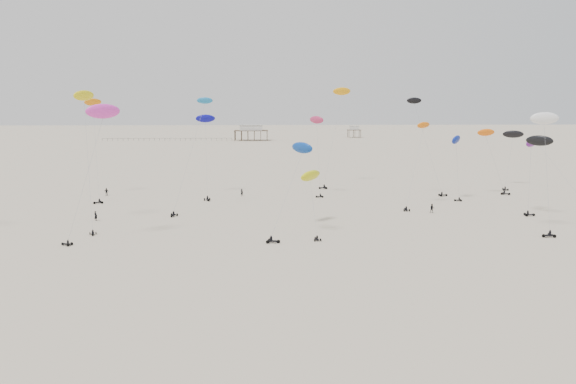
{
  "coord_description": "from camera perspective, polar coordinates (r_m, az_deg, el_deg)",
  "views": [
    {
      "loc": [
        -4.54,
        -2.66,
        20.8
      ],
      "look_at": [
        0.0,
        88.0,
        7.0
      ],
      "focal_mm": 35.0,
      "sensor_mm": 36.0,
      "label": 1
    }
  ],
  "objects": [
    {
      "name": "ground_plane",
      "position": [
        203.78,
        -1.58,
        2.78
      ],
      "size": [
        900.0,
        900.0,
        0.0
      ],
      "primitive_type": "plane",
      "color": "beige"
    },
    {
      "name": "pavilion_main",
      "position": [
        353.1,
        -3.77,
        5.94
      ],
      "size": [
        21.0,
        13.0,
        9.8
      ],
      "color": "brown",
      "rests_on": "ground"
    },
    {
      "name": "pavilion_small",
      "position": [
        388.45,
        6.74,
        6.03
      ],
      "size": [
        9.0,
        7.0,
        8.0
      ],
      "color": "brown",
      "rests_on": "ground"
    },
    {
      "name": "pier_fence",
      "position": [
        357.87,
        -12.15,
        5.25
      ],
      "size": [
        80.2,
        0.2,
        1.5
      ],
      "color": "black",
      "rests_on": "ground"
    },
    {
      "name": "rig_0",
      "position": [
        134.37,
        -8.34,
        5.56
      ],
      "size": [
        4.91,
        14.63,
        20.44
      ],
      "rotation": [
        0.0,
        0.0,
        3.48
      ],
      "color": "black",
      "rests_on": "ground"
    },
    {
      "name": "rig_1",
      "position": [
        120.23,
        13.05,
        4.02
      ],
      "size": [
        7.86,
        10.41,
        18.49
      ],
      "rotation": [
        0.0,
        0.0,
        6.3
      ],
      "color": "black",
      "rests_on": "ground"
    },
    {
      "name": "rig_2",
      "position": [
        133.57,
        2.98,
        5.89
      ],
      "size": [
        4.06,
        9.04,
        18.82
      ],
      "rotation": [
        0.0,
        0.0,
        1.84
      ],
      "color": "black",
      "rests_on": "ground"
    },
    {
      "name": "rig_3",
      "position": [
        114.81,
        -9.7,
        4.71
      ],
      "size": [
        7.87,
        14.26,
        24.76
      ],
      "rotation": [
        0.0,
        0.0,
        2.91
      ],
      "color": "black",
      "rests_on": "ground"
    },
    {
      "name": "rig_4",
      "position": [
        142.07,
        19.96,
        4.08
      ],
      "size": [
        8.49,
        3.71,
        15.89
      ],
      "rotation": [
        0.0,
        0.0,
        3.97
      ],
      "color": "black",
      "rests_on": "ground"
    },
    {
      "name": "rig_6",
      "position": [
        106.35,
        -19.93,
        7.43
      ],
      "size": [
        6.65,
        15.52,
        25.12
      ],
      "rotation": [
        0.0,
        0.0,
        3.35
      ],
      "color": "black",
      "rests_on": "ground"
    },
    {
      "name": "rig_7",
      "position": [
        119.27,
        23.43,
        2.62
      ],
      "size": [
        4.71,
        6.73,
        14.83
      ],
      "rotation": [
        0.0,
        0.0,
        4.54
      ],
      "color": "black",
      "rests_on": "ground"
    },
    {
      "name": "rig_8",
      "position": [
        99.58,
        2.34,
        1.17
      ],
      "size": [
        5.36,
        17.76,
        15.64
      ],
      "rotation": [
        0.0,
        0.0,
        0.23
      ],
      "color": "black",
      "rests_on": "ground"
    },
    {
      "name": "rig_9",
      "position": [
        101.46,
        24.7,
        4.16
      ],
      "size": [
        4.81,
        6.88,
        20.05
      ],
      "rotation": [
        0.0,
        0.0,
        1.76
      ],
      "color": "black",
      "rests_on": "ground"
    },
    {
      "name": "rig_10",
      "position": [
        131.59,
        16.73,
        4.38
      ],
      "size": [
        4.31,
        6.06,
        14.73
      ],
      "rotation": [
        0.0,
        0.0,
        1.52
      ],
      "color": "black",
      "rests_on": "ground"
    },
    {
      "name": "rig_11",
      "position": [
        135.3,
        13.88,
        5.07
      ],
      "size": [
        9.76,
        3.53,
        23.08
      ],
      "rotation": [
        0.0,
        0.0,
        4.76
      ],
      "color": "black",
      "rests_on": "ground"
    },
    {
      "name": "rig_12",
      "position": [
        138.01,
        -19.08,
        6.23
      ],
      "size": [
        7.72,
        17.79,
        25.42
      ],
      "rotation": [
        0.0,
        0.0,
        2.19
      ],
      "color": "black",
      "rests_on": "ground"
    },
    {
      "name": "rig_13",
      "position": [
        152.85,
        5.11,
        8.28
      ],
      "size": [
        10.22,
        15.26,
        27.43
      ],
      "rotation": [
        0.0,
        0.0,
        1.76
      ],
      "color": "black",
      "rests_on": "ground"
    },
    {
      "name": "rig_14",
      "position": [
        89.38,
        0.64,
        2.04
      ],
      "size": [
        8.32,
        8.99,
        15.66
      ],
      "rotation": [
        0.0,
        0.0,
        4.42
      ],
      "color": "black",
      "rests_on": "ground"
    },
    {
      "name": "rig_15",
      "position": [
        159.75,
        21.8,
        4.76
      ],
      "size": [
        9.48,
        12.86,
        16.51
      ],
      "rotation": [
        0.0,
        0.0,
        0.08
      ],
      "color": "black",
      "rests_on": "ground"
    },
    {
      "name": "rig_16",
      "position": [
        116.17,
        24.82,
        3.82
      ],
      "size": [
        9.36,
        15.91,
        18.93
      ],
      "rotation": [
        0.0,
        0.0,
        5.39
      ],
      "color": "black",
      "rests_on": "ground"
    },
    {
      "name": "rig_17",
      "position": [
        92.18,
        -18.6,
        6.63
      ],
      "size": [
        8.77,
        8.03,
        21.5
      ],
      "rotation": [
        0.0,
        0.0,
        1.3
      ],
      "color": "black",
      "rests_on": "ground"
    },
    {
      "name": "spectator_0",
      "position": [
        109.51,
        -18.93,
        -2.78
      ],
      "size": [
        0.93,
        0.82,
        2.14
      ],
      "primitive_type": "imported",
      "rotation": [
        0.0,
        0.0,
        2.69
      ],
      "color": "black",
      "rests_on": "ground"
    },
    {
      "name": "spectator_1",
      "position": [
        114.9,
        14.41,
        -2.06
      ],
      "size": [
        1.11,
        0.75,
        2.1
      ],
      "primitive_type": "imported",
      "rotation": [
        0.0,
        0.0,
        6.12
      ],
      "color": "black",
      "rests_on": "ground"
    },
    {
      "name": "spectator_2",
      "position": [
        139.47,
        -17.95,
        -0.36
      ],
      "size": [
        1.36,
        0.85,
        2.16
      ],
      "primitive_type": "imported",
      "rotation": [
        0.0,
        0.0,
        6.41
      ],
      "color": "black",
      "rests_on": "ground"
    },
    {
      "name": "spectator_3",
      "position": [
        132.53,
        -4.71,
        -0.41
      ],
      "size": [
        0.91,
        0.83,
        2.06
      ],
      "primitive_type": "imported",
      "rotation": [
        0.0,
        0.0,
        2.59
      ],
      "color": "black",
      "rests_on": "ground"
    }
  ]
}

